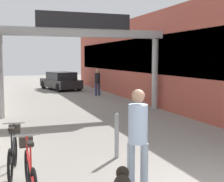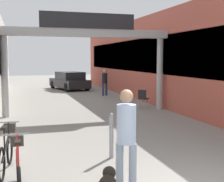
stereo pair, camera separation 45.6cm
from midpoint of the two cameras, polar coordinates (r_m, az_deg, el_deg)
The scene contains 9 objects.
storefront_right at distance 17.16m, azimuth 11.60°, elevation 5.66°, with size 3.00×26.00×4.54m.
arcade_sign_gateway at distance 13.23m, azimuth -3.48°, elevation 8.75°, with size 7.40×0.47×4.19m.
pedestrian_with_dog at distance 5.54m, azimuth 5.00°, elevation -7.53°, with size 0.47×0.47×1.79m.
pedestrian_carrying_crate at distance 19.58m, azimuth -0.68°, elevation 1.92°, with size 0.42×0.42×1.65m.
bicycle_red_nearest at distance 5.72m, azimuth -14.54°, elevation -13.51°, with size 0.46×1.69×0.98m.
bicycle_black_second at distance 6.85m, azimuth -16.90°, elevation -10.30°, with size 0.46×1.68×0.98m.
bollard_post_metal at distance 7.35m, azimuth 1.68°, elevation -8.08°, with size 0.10×0.10×1.06m.
cafe_chair_black_nearer at distance 14.48m, azimuth 6.59°, elevation -1.15°, with size 0.57×0.57×0.89m.
parked_car_black at distance 23.64m, azimuth -7.23°, elevation 1.84°, with size 2.64×4.30×1.33m.
Camera 2 is at (-2.83, -4.18, 2.33)m, focal length 50.00 mm.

